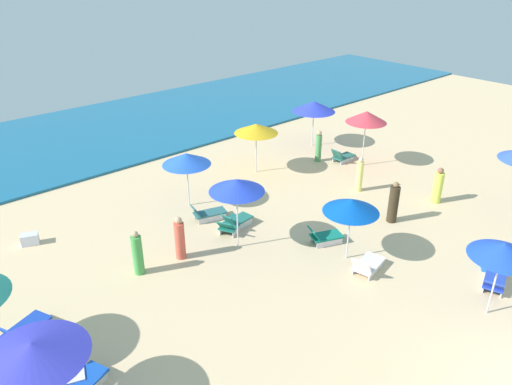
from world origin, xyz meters
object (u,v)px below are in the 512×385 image
(lounge_chair_6_1, at_px, (324,236))
(cooler_box_0, at_px, (487,264))
(umbrella_7, at_px, (314,106))
(umbrella_3, at_px, (503,250))
(lounge_chair_5_0, at_px, (342,157))
(beachgoer_5, at_px, (438,187))
(beachgoer_6, at_px, (180,239))
(lounge_chair_1_0, at_px, (208,213))
(lounge_chair_4_0, at_px, (236,221))
(umbrella_4, at_px, (237,185))
(beachgoer_2, at_px, (138,254))
(lounge_chair_2_0, at_px, (23,329))
(lounge_chair_3_0, at_px, (495,280))
(lounge_chair_8_0, at_px, (80,383))
(lounge_chair_8_1, at_px, (53,378))
(umbrella_1, at_px, (186,159))
(beachgoer_1, at_px, (393,203))
(cooler_box_1, at_px, (30,239))
(beachgoer_0, at_px, (319,147))
(umbrella_8, at_px, (33,350))
(beachgoer_3, at_px, (360,175))
(umbrella_6, at_px, (351,206))
(umbrella_5, at_px, (366,117))
(lounge_chair_4_1, at_px, (231,224))
(umbrella_0, at_px, (256,129))
(lounge_chair_6_0, at_px, (367,265))

(lounge_chair_6_1, xyz_separation_m, cooler_box_0, (2.85, -4.61, -0.10))
(umbrella_7, bearing_deg, umbrella_3, -116.00)
(lounge_chair_5_0, relative_size, beachgoer_5, 0.83)
(lounge_chair_6_1, xyz_separation_m, beachgoer_6, (-4.40, 2.62, 0.47))
(lounge_chair_5_0, xyz_separation_m, cooler_box_0, (-3.56, -9.12, -0.09))
(lounge_chair_1_0, relative_size, lounge_chair_4_0, 1.13)
(umbrella_4, distance_m, lounge_chair_4_0, 2.54)
(umbrella_7, relative_size, beachgoer_2, 1.56)
(umbrella_7, bearing_deg, lounge_chair_2_0, -163.76)
(lounge_chair_3_0, bearing_deg, lounge_chair_8_0, 49.69)
(lounge_chair_8_1, bearing_deg, umbrella_1, -34.41)
(beachgoer_5, bearing_deg, umbrella_4, 166.29)
(lounge_chair_1_0, height_order, lounge_chair_5_0, lounge_chair_5_0)
(lounge_chair_8_1, distance_m, beachgoer_1, 12.99)
(lounge_chair_1_0, relative_size, beachgoer_2, 0.93)
(cooler_box_1, bearing_deg, beachgoer_0, -164.89)
(umbrella_7, distance_m, lounge_chair_8_1, 18.26)
(lounge_chair_6_1, distance_m, umbrella_8, 10.38)
(beachgoer_0, xyz_separation_m, beachgoer_3, (-1.17, -3.46, -0.03))
(umbrella_6, height_order, cooler_box_1, umbrella_6)
(lounge_chair_5_0, bearing_deg, umbrella_4, 106.94)
(umbrella_3, relative_size, umbrella_6, 1.06)
(umbrella_1, xyz_separation_m, lounge_chair_8_0, (-7.37, -6.27, -1.80))
(umbrella_5, relative_size, lounge_chair_8_0, 2.01)
(umbrella_4, bearing_deg, cooler_box_0, -50.46)
(lounge_chair_1_0, bearing_deg, lounge_chair_5_0, -71.44)
(umbrella_1, bearing_deg, umbrella_7, 8.84)
(beachgoer_6, bearing_deg, lounge_chair_8_0, -126.23)
(umbrella_1, distance_m, umbrella_3, 11.65)
(umbrella_7, relative_size, beachgoer_1, 1.45)
(lounge_chair_4_1, xyz_separation_m, beachgoer_5, (7.94, -3.78, 0.43))
(beachgoer_6, bearing_deg, umbrella_1, 72.33)
(cooler_box_0, distance_m, cooler_box_1, 15.82)
(umbrella_3, xyz_separation_m, lounge_chair_8_1, (-10.52, 5.61, -1.89))
(lounge_chair_5_0, bearing_deg, lounge_chair_1_0, 92.74)
(umbrella_0, distance_m, lounge_chair_6_1, 7.06)
(umbrella_4, relative_size, lounge_chair_6_1, 1.96)
(lounge_chair_4_0, relative_size, beachgoer_5, 0.83)
(lounge_chair_6_0, xyz_separation_m, umbrella_7, (7.17, 9.13, 1.92))
(beachgoer_2, bearing_deg, umbrella_5, 112.80)
(lounge_chair_2_0, bearing_deg, beachgoer_1, -125.18)
(lounge_chair_2_0, xyz_separation_m, umbrella_4, (7.26, -0.32, 2.15))
(umbrella_1, relative_size, lounge_chair_2_0, 1.57)
(lounge_chair_6_1, xyz_separation_m, beachgoer_0, (5.53, 5.35, 0.50))
(umbrella_7, bearing_deg, lounge_chair_8_0, -154.81)
(lounge_chair_4_0, distance_m, beachgoer_2, 4.28)
(beachgoer_1, distance_m, beachgoer_5, 2.78)
(lounge_chair_8_1, height_order, beachgoer_0, beachgoer_0)
(lounge_chair_5_0, height_order, beachgoer_5, beachgoer_5)
(umbrella_3, relative_size, beachgoer_0, 1.49)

